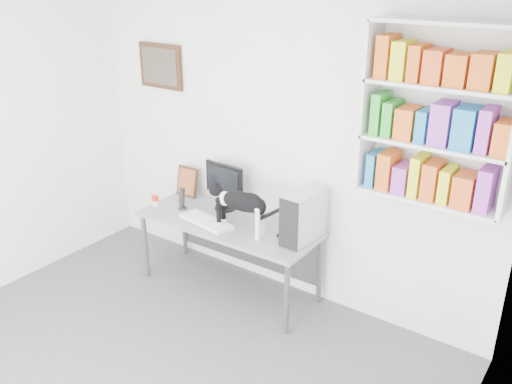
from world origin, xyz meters
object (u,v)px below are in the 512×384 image
at_px(soup_can, 155,201).
at_px(cat, 242,212).
at_px(keyboard, 206,221).
at_px(pc_tower, 304,216).
at_px(monitor, 225,186).
at_px(desk, 229,256).
at_px(speaker, 182,198).
at_px(bookshelf, 438,116).
at_px(leaning_print, 187,181).

bearing_deg(soup_can, cat, 1.24).
relative_size(keyboard, pc_tower, 1.20).
relative_size(monitor, soup_can, 4.65).
bearing_deg(desk, speaker, -178.00).
bearing_deg(cat, monitor, 139.68).
height_order(bookshelf, cat, bookshelf).
relative_size(leaning_print, soup_can, 3.09).
bearing_deg(pc_tower, desk, -170.36).
distance_m(bookshelf, speaker, 2.42).
height_order(speaker, soup_can, speaker).
bearing_deg(keyboard, speaker, 171.40).
relative_size(bookshelf, monitor, 2.76).
xyz_separation_m(keyboard, leaning_print, (-0.56, 0.38, 0.13)).
xyz_separation_m(bookshelf, monitor, (-1.84, -0.02, -0.93)).
distance_m(leaning_print, cat, 0.99).
bearing_deg(bookshelf, desk, -172.46).
distance_m(soup_can, cat, 1.01).
bearing_deg(speaker, soup_can, -170.73).
bearing_deg(speaker, bookshelf, -5.07).
height_order(monitor, keyboard, monitor).
bearing_deg(monitor, speaker, -141.90).
bearing_deg(bookshelf, leaning_print, 179.44).
xyz_separation_m(bookshelf, leaning_print, (-2.34, 0.02, -1.01)).
bearing_deg(pc_tower, speaker, -172.02).
bearing_deg(monitor, leaning_print, 178.72).
bearing_deg(desk, cat, -25.34).
distance_m(keyboard, leaning_print, 0.70).
height_order(speaker, cat, cat).
distance_m(desk, keyboard, 0.41).
relative_size(soup_can, cat, 0.15).
height_order(desk, pc_tower, pc_tower).
relative_size(bookshelf, leaning_print, 4.16).
height_order(leaning_print, cat, cat).
xyz_separation_m(monitor, soup_can, (-0.58, -0.32, -0.18)).
xyz_separation_m(keyboard, cat, (0.36, 0.04, 0.17)).
xyz_separation_m(bookshelf, pc_tower, (-0.93, -0.13, -0.95)).
bearing_deg(soup_can, speaker, 20.81).
relative_size(desk, soup_can, 17.18).
bearing_deg(desk, soup_can, -171.89).
height_order(monitor, speaker, monitor).
xyz_separation_m(monitor, pc_tower, (0.91, -0.11, -0.01)).
xyz_separation_m(speaker, leaning_print, (-0.18, 0.27, 0.04)).
bearing_deg(pc_tower, soup_can, -169.24).
height_order(desk, monitor, monitor).
distance_m(bookshelf, leaning_print, 2.55).
distance_m(pc_tower, soup_can, 1.51).
distance_m(speaker, soup_can, 0.28).
bearing_deg(keyboard, desk, 56.09).
bearing_deg(leaning_print, soup_can, -102.57).
bearing_deg(keyboard, soup_can, -173.65).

